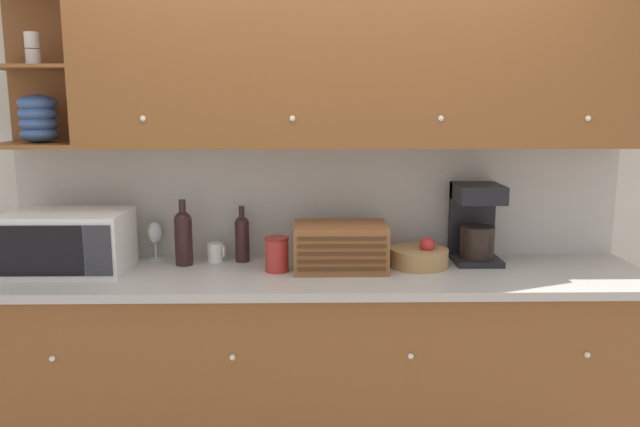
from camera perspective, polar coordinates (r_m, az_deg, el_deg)
The scene contains 14 objects.
ground_plane at distance 3.67m, azimuth -0.07°, elevation -18.31°, with size 24.00×24.00×0.00m, color slate.
wall_back at distance 3.28m, azimuth -0.08°, elevation 2.33°, with size 5.52×0.06×2.60m.
counter_unit at distance 3.16m, azimuth 0.03°, elevation -13.58°, with size 3.14×0.68×0.95m.
backsplash_panel at distance 3.25m, azimuth -0.07°, elevation 1.20°, with size 3.12×0.01×0.59m.
upper_cabinets at distance 3.05m, azimuth 3.08°, elevation 13.39°, with size 3.12×0.38×0.78m.
microwave at distance 3.20m, azimuth -21.99°, elevation -2.43°, with size 0.55×0.37×0.29m.
wine_glass at distance 3.31m, azimuth -14.86°, elevation -1.82°, with size 0.08×0.08×0.20m.
wine_bottle at distance 3.16m, azimuth -12.38°, elevation -1.96°, with size 0.09×0.09×0.33m.
mug at distance 3.22m, azimuth -9.51°, elevation -3.50°, with size 0.09×0.08×0.10m.
second_wine_bottle at distance 3.18m, azimuth -7.13°, elevation -2.10°, with size 0.07×0.07×0.29m.
storage_canister at distance 2.99m, azimuth -3.97°, elevation -3.73°, with size 0.12×0.12×0.17m.
bread_box at distance 3.01m, azimuth 1.87°, elevation -3.06°, with size 0.45×0.29×0.22m.
fruit_basket at distance 3.11m, azimuth 9.06°, elevation -3.93°, with size 0.29×0.29×0.15m.
coffee_maker at distance 3.25m, azimuth 14.03°, elevation -0.75°, with size 0.23×0.26×0.40m.
Camera 1 is at (-0.05, -3.22, 1.75)m, focal length 35.00 mm.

